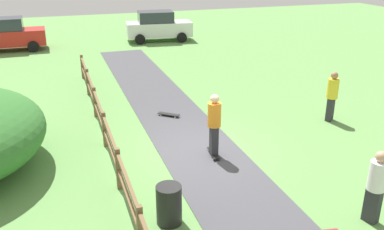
{
  "coord_description": "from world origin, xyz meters",
  "views": [
    {
      "loc": [
        -3.77,
        -10.48,
        5.55
      ],
      "look_at": [
        -0.09,
        0.48,
        1.0
      ],
      "focal_mm": 39.12,
      "sensor_mm": 36.0,
      "label": 1
    }
  ],
  "objects_px": {
    "trash_bin": "(169,205)",
    "skater_riding": "(214,122)",
    "skateboard_loose": "(169,114)",
    "bystander_white": "(376,184)",
    "parked_car_red": "(7,34)",
    "parked_car_white": "(158,26)",
    "bystander_yellow": "(332,94)"
  },
  "relations": [
    {
      "from": "bystander_yellow",
      "to": "bystander_white",
      "type": "distance_m",
      "value": 5.95
    },
    {
      "from": "trash_bin",
      "to": "bystander_white",
      "type": "xyz_separation_m",
      "value": [
        4.2,
        -1.36,
        0.49
      ]
    },
    {
      "from": "skater_riding",
      "to": "bystander_yellow",
      "type": "bearing_deg",
      "value": 14.64
    },
    {
      "from": "skateboard_loose",
      "to": "bystander_white",
      "type": "relative_size",
      "value": 0.44
    },
    {
      "from": "skater_riding",
      "to": "parked_car_white",
      "type": "height_order",
      "value": "parked_car_white"
    },
    {
      "from": "trash_bin",
      "to": "bystander_white",
      "type": "distance_m",
      "value": 4.45
    },
    {
      "from": "skateboard_loose",
      "to": "bystander_yellow",
      "type": "distance_m",
      "value": 5.73
    },
    {
      "from": "trash_bin",
      "to": "skater_riding",
      "type": "bearing_deg",
      "value": 52.04
    },
    {
      "from": "parked_car_red",
      "to": "parked_car_white",
      "type": "height_order",
      "value": "same"
    },
    {
      "from": "parked_car_red",
      "to": "parked_car_white",
      "type": "xyz_separation_m",
      "value": [
        9.17,
        0.01,
        0.0
      ]
    },
    {
      "from": "skateboard_loose",
      "to": "parked_car_red",
      "type": "bearing_deg",
      "value": 114.83
    },
    {
      "from": "trash_bin",
      "to": "parked_car_white",
      "type": "height_order",
      "value": "parked_car_white"
    },
    {
      "from": "parked_car_white",
      "to": "parked_car_red",
      "type": "bearing_deg",
      "value": -179.97
    },
    {
      "from": "skater_riding",
      "to": "bystander_white",
      "type": "relative_size",
      "value": 1.09
    },
    {
      "from": "bystander_white",
      "to": "parked_car_red",
      "type": "relative_size",
      "value": 0.4
    },
    {
      "from": "bystander_yellow",
      "to": "bystander_white",
      "type": "bearing_deg",
      "value": -117.23
    },
    {
      "from": "skater_riding",
      "to": "bystander_yellow",
      "type": "distance_m",
      "value": 5.01
    },
    {
      "from": "bystander_yellow",
      "to": "skater_riding",
      "type": "bearing_deg",
      "value": -165.36
    },
    {
      "from": "bystander_white",
      "to": "parked_car_white",
      "type": "height_order",
      "value": "parked_car_white"
    },
    {
      "from": "skateboard_loose",
      "to": "bystander_white",
      "type": "bearing_deg",
      "value": -71.15
    },
    {
      "from": "trash_bin",
      "to": "skateboard_loose",
      "type": "relative_size",
      "value": 1.22
    },
    {
      "from": "skater_riding",
      "to": "bystander_white",
      "type": "xyz_separation_m",
      "value": [
        2.13,
        -4.02,
        -0.13
      ]
    },
    {
      "from": "bystander_white",
      "to": "parked_car_red",
      "type": "xyz_separation_m",
      "value": [
        -8.69,
        20.72,
        0.02
      ]
    },
    {
      "from": "trash_bin",
      "to": "skater_riding",
      "type": "relative_size",
      "value": 0.48
    },
    {
      "from": "parked_car_red",
      "to": "bystander_white",
      "type": "bearing_deg",
      "value": -67.25
    },
    {
      "from": "trash_bin",
      "to": "bystander_yellow",
      "type": "height_order",
      "value": "bystander_yellow"
    },
    {
      "from": "trash_bin",
      "to": "skateboard_loose",
      "type": "bearing_deg",
      "value": 74.55
    },
    {
      "from": "bystander_yellow",
      "to": "parked_car_red",
      "type": "bearing_deg",
      "value": 126.48
    },
    {
      "from": "skater_riding",
      "to": "bystander_white",
      "type": "bearing_deg",
      "value": -62.14
    },
    {
      "from": "skateboard_loose",
      "to": "bystander_yellow",
      "type": "bearing_deg",
      "value": -22.03
    },
    {
      "from": "trash_bin",
      "to": "skater_riding",
      "type": "distance_m",
      "value": 3.43
    },
    {
      "from": "parked_car_red",
      "to": "skater_riding",
      "type": "bearing_deg",
      "value": -68.55
    }
  ]
}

